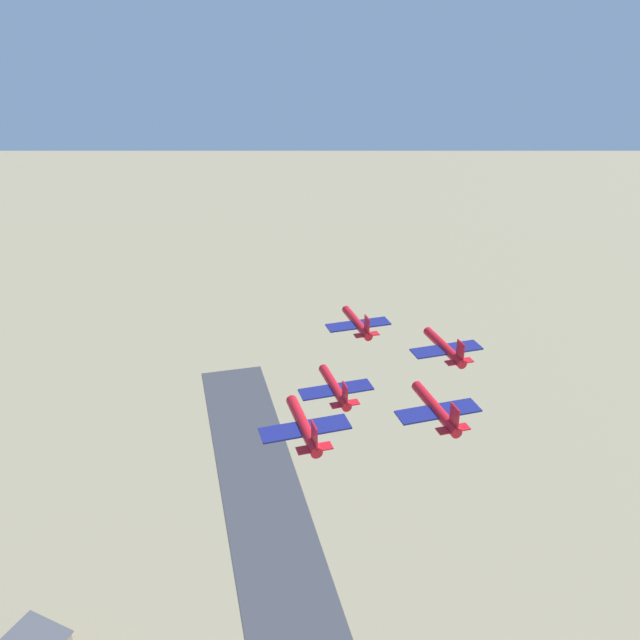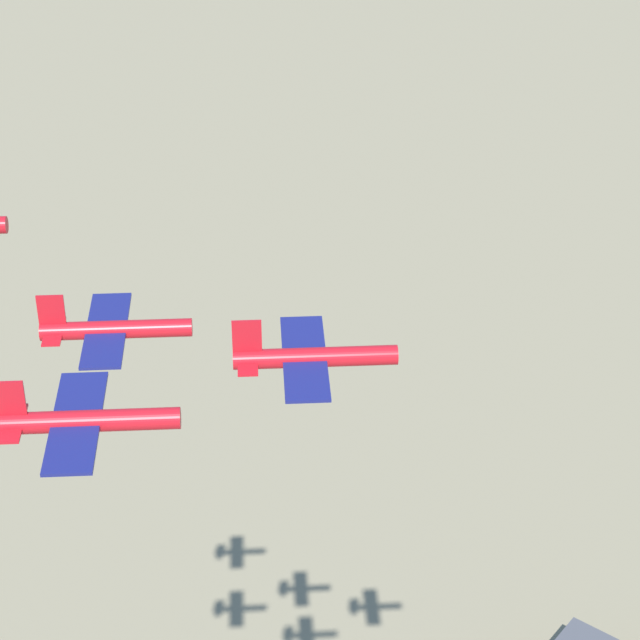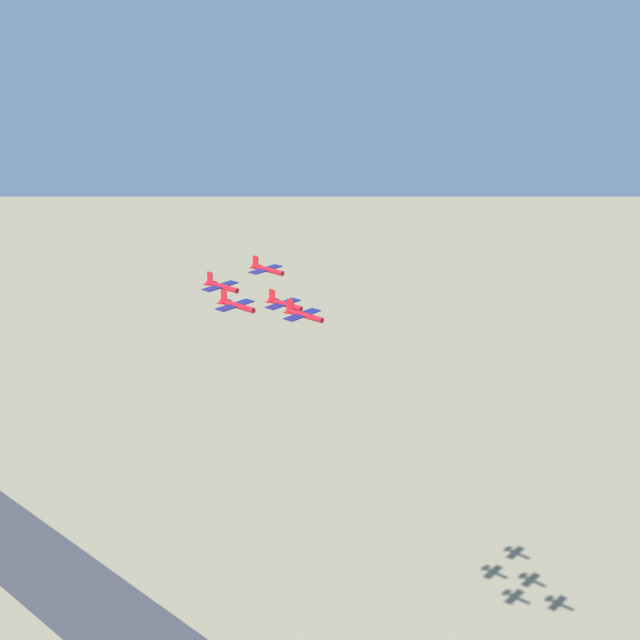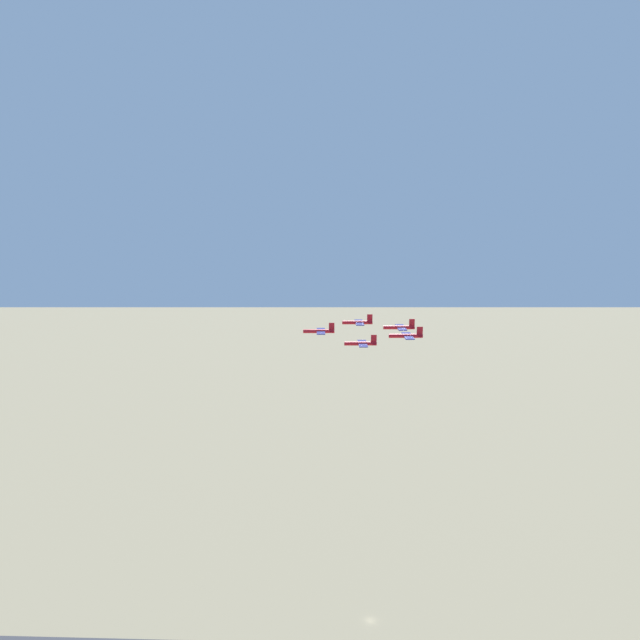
# 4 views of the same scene
# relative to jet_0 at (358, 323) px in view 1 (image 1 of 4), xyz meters

# --- Properties ---
(jet_0) EXTENTS (9.48, 9.36, 3.58)m
(jet_0) POSITION_rel_jet_0_xyz_m (0.00, 0.00, 0.00)
(jet_0) COLOR red
(jet_1) EXTENTS (9.48, 9.36, 3.58)m
(jet_1) POSITION_rel_jet_0_xyz_m (-15.57, -2.93, -2.37)
(jet_1) COLOR red
(jet_2) EXTENTS (9.48, 9.36, 3.58)m
(jet_2) POSITION_rel_jet_0_xyz_m (-5.00, -15.03, 1.32)
(jet_2) COLOR red
(jet_3) EXTENTS (9.48, 9.36, 3.58)m
(jet_3) POSITION_rel_jet_0_xyz_m (-31.14, -5.86, 2.07)
(jet_3) COLOR red
(jet_4) EXTENTS (9.48, 9.36, 3.58)m
(jet_4) POSITION_rel_jet_0_xyz_m (-20.57, -17.96, 1.27)
(jet_4) COLOR red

